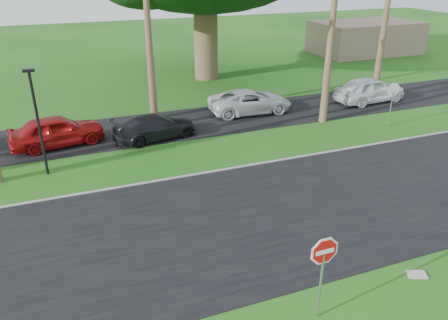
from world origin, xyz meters
TOP-DOWN VIEW (x-y plane):
  - ground at (0.00, 0.00)m, footprint 120.00×120.00m
  - road at (0.00, 2.00)m, footprint 120.00×8.00m
  - parking_strip at (0.00, 12.50)m, footprint 120.00×5.00m
  - curb at (0.00, 6.05)m, footprint 120.00×0.12m
  - stop_sign_near at (0.50, -3.00)m, footprint 1.05×0.07m
  - stop_sign_far at (12.00, 8.00)m, footprint 1.05×0.07m
  - streetlight_right at (-6.00, 8.50)m, footprint 0.45×0.25m
  - building_far at (24.00, 26.00)m, footprint 10.00×6.00m
  - car_red at (-5.40, 11.70)m, footprint 4.80×2.54m
  - car_dark at (-0.63, 10.88)m, footprint 4.70×2.65m
  - car_minivan at (5.72, 12.96)m, footprint 5.15×2.58m
  - car_pickup at (13.89, 12.17)m, footprint 4.97×2.32m
  - utility_slab at (4.17, -2.66)m, footprint 0.64×0.54m

SIDE VIEW (x-z plane):
  - ground at x=0.00m, z-range 0.00..0.00m
  - road at x=0.00m, z-range 0.00..0.02m
  - parking_strip at x=0.00m, z-range 0.00..0.02m
  - curb at x=0.00m, z-range 0.00..0.06m
  - utility_slab at x=4.17m, z-range 0.00..0.06m
  - car_dark at x=-0.63m, z-range 0.00..1.28m
  - car_minivan at x=5.72m, z-range 0.00..1.40m
  - car_red at x=-5.40m, z-range 0.00..1.56m
  - car_pickup at x=13.89m, z-range 0.00..1.65m
  - building_far at x=24.00m, z-range 0.00..3.00m
  - stop_sign_near at x=0.50m, z-range 0.46..3.09m
  - stop_sign_far at x=12.00m, z-range 0.46..3.09m
  - streetlight_right at x=-6.00m, z-range 0.33..4.97m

